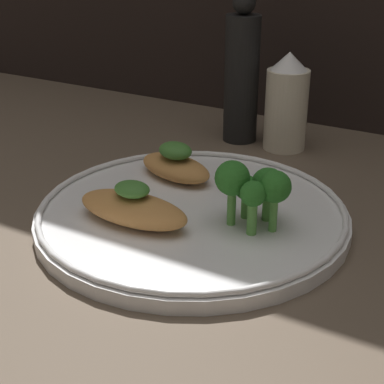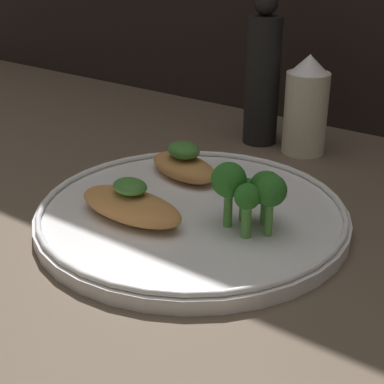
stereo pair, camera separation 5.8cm
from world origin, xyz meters
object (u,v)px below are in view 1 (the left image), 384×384
broccoli_bunch (255,186)px  pepper_grinder (242,75)px  plate (192,214)px  sauce_bottle (288,104)px

broccoli_bunch → pepper_grinder: size_ratio=0.36×
pepper_grinder → plate: bearing=-75.1°
sauce_bottle → pepper_grinder: pepper_grinder is taller
plate → sauce_bottle: bearing=89.6°
broccoli_bunch → pepper_grinder: 28.27cm
plate → broccoli_bunch: bearing=2.2°
sauce_bottle → broccoli_bunch: bearing=-75.2°
broccoli_bunch → sauce_bottle: sauce_bottle is taller
plate → pepper_grinder: size_ratio=1.58×
broccoli_bunch → pepper_grinder: bearing=118.3°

